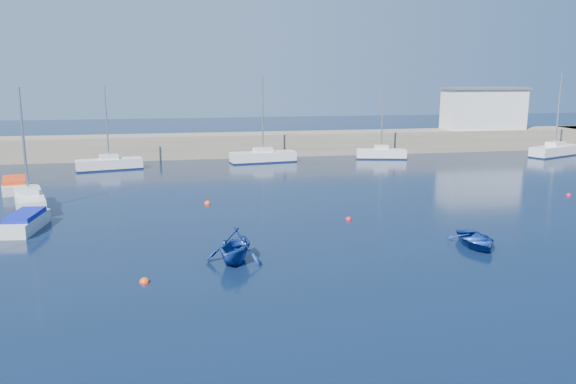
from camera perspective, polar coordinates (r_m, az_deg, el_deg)
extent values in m
plane|color=black|center=(23.52, 10.68, -11.62)|extent=(220.00, 220.00, 0.00)
cube|color=#7B715D|center=(66.99, -3.88, 4.84)|extent=(96.00, 4.50, 2.60)
cube|color=silver|center=(76.40, 19.23, 7.92)|extent=(10.00, 4.00, 5.00)
cube|color=silver|center=(43.33, -24.78, -0.92)|extent=(3.52, 6.64, 1.18)
cylinder|color=#B7BABC|center=(42.69, -25.27, 4.68)|extent=(0.18, 0.18, 7.35)
cube|color=silver|center=(59.30, -17.69, 2.69)|extent=(6.61, 3.17, 1.09)
cylinder|color=#B7BABC|center=(58.83, -17.94, 6.75)|extent=(0.16, 0.16, 7.33)
cube|color=silver|center=(61.59, -2.54, 3.57)|extent=(7.33, 2.91, 1.13)
cylinder|color=#B7BABC|center=(61.11, -2.58, 7.90)|extent=(0.16, 0.16, 8.20)
cube|color=silver|center=(65.04, 9.43, 3.83)|extent=(5.81, 2.84, 1.09)
cylinder|color=#B7BABC|center=(64.65, 9.55, 7.14)|extent=(0.16, 0.16, 6.44)
cube|color=silver|center=(73.48, 25.47, 3.78)|extent=(7.55, 4.75, 1.19)
cylinder|color=#B7BABC|center=(73.08, 25.80, 7.52)|extent=(0.17, 0.17, 8.43)
cube|color=silver|center=(37.90, -25.09, -2.92)|extent=(2.02, 4.61, 0.80)
cube|color=#0E189C|center=(37.78, -25.16, -2.12)|extent=(1.83, 3.49, 0.30)
cube|color=silver|center=(51.30, -26.01, 0.54)|extent=(3.00, 5.40, 0.77)
cube|color=red|center=(51.21, -26.06, 1.12)|extent=(2.59, 4.14, 0.29)
imported|color=navy|center=(32.79, 18.55, -4.64)|extent=(2.86, 3.75, 0.73)
imported|color=navy|center=(28.43, -5.42, -5.43)|extent=(4.02, 4.26, 1.78)
sphere|color=#FF420D|center=(26.75, -14.36, -8.88)|extent=(0.47, 0.47, 0.47)
sphere|color=red|center=(37.07, 6.18, -2.81)|extent=(0.42, 0.42, 0.42)
sphere|color=#FF420D|center=(41.84, -8.17, -1.19)|extent=(0.48, 0.48, 0.48)
sphere|color=red|center=(49.50, 26.61, -0.33)|extent=(0.40, 0.40, 0.40)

